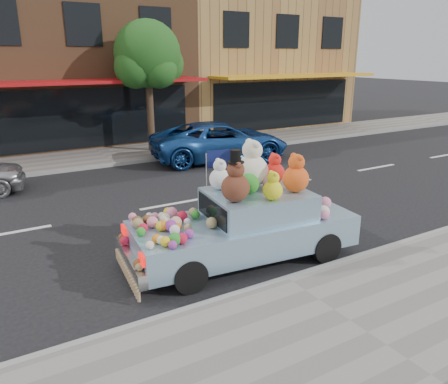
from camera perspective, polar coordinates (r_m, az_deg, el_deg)
ground at (r=11.91m, az=-6.86°, el=-1.60°), size 120.00×120.00×0.00m
near_sidewalk at (r=6.99m, az=16.11°, el=-16.19°), size 60.00×3.00×0.12m
far_sidewalk at (r=17.84m, az=-15.35°, el=4.50°), size 60.00×3.00×0.12m
near_kerb at (r=7.92m, az=8.18°, el=-11.35°), size 60.00×0.12×0.13m
far_kerb at (r=16.43m, az=-13.94°, el=3.55°), size 60.00×0.12×0.13m
storefront_mid at (r=22.78m, az=-19.95°, el=15.88°), size 10.00×9.80×7.30m
storefront_right at (r=26.59m, az=2.60°, el=16.92°), size 10.00×9.80×7.30m
street_tree at (r=18.11m, az=-9.91°, el=16.64°), size 3.00×2.70×5.22m
car_blue at (r=16.77m, az=-0.51°, el=6.67°), size 5.58×3.24×1.46m
art_car at (r=8.47m, az=2.75°, el=-3.63°), size 4.64×2.19×2.30m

